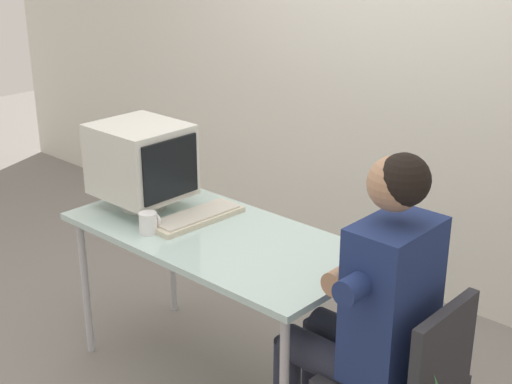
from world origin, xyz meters
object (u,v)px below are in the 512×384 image
(person_seated, at_px, (366,308))
(desk_mug, at_px, (149,223))
(keyboard, at_px, (196,217))
(crt_monitor, at_px, (141,161))
(office_chair, at_px, (405,381))
(desk, at_px, (216,245))

(person_seated, bearing_deg, desk_mug, -171.52)
(keyboard, height_order, desk_mug, desk_mug)
(crt_monitor, distance_m, person_seated, 1.31)
(keyboard, xyz_separation_m, office_chair, (1.16, -0.08, -0.28))
(crt_monitor, distance_m, desk_mug, 0.36)
(desk, distance_m, person_seated, 0.82)
(person_seated, relative_size, desk_mug, 13.93)
(desk_mug, bearing_deg, office_chair, 7.23)
(crt_monitor, xyz_separation_m, office_chair, (1.46, -0.02, -0.50))
(office_chair, bearing_deg, keyboard, 176.06)
(desk, relative_size, crt_monitor, 3.32)
(desk, distance_m, desk_mug, 0.31)
(crt_monitor, distance_m, keyboard, 0.37)
(desk, xyz_separation_m, keyboard, (-0.17, 0.04, 0.07))
(person_seated, height_order, desk_mug, person_seated)
(office_chair, height_order, person_seated, person_seated)
(crt_monitor, bearing_deg, office_chair, -0.82)
(office_chair, distance_m, person_seated, 0.29)
(person_seated, bearing_deg, keyboard, 175.34)
(keyboard, distance_m, person_seated, 0.99)
(office_chair, bearing_deg, person_seated, -180.00)
(keyboard, relative_size, person_seated, 0.35)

